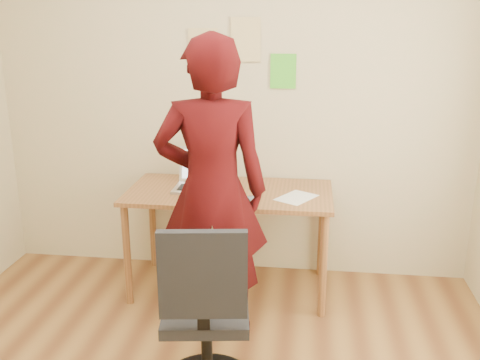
# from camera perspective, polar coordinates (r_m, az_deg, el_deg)

# --- Properties ---
(room) EXTENTS (3.58, 3.58, 2.78)m
(room) POSITION_cam_1_polar(r_m,az_deg,el_deg) (2.20, -7.16, 3.04)
(room) COLOR brown
(room) RESTS_ON ground
(desk) EXTENTS (1.40, 0.70, 0.74)m
(desk) POSITION_cam_1_polar(r_m,az_deg,el_deg) (3.70, -1.14, -2.43)
(desk) COLOR brown
(desk) RESTS_ON ground
(laptop) EXTENTS (0.36, 0.32, 0.26)m
(laptop) POSITION_cam_1_polar(r_m,az_deg,el_deg) (3.73, -4.08, -0.01)
(laptop) COLOR silver
(laptop) RESTS_ON desk
(paper_sheet) EXTENTS (0.31, 0.33, 0.00)m
(paper_sheet) POSITION_cam_1_polar(r_m,az_deg,el_deg) (3.55, 6.03, -1.87)
(paper_sheet) COLOR white
(paper_sheet) RESTS_ON desk
(phone) EXTENTS (0.10, 0.13, 0.01)m
(phone) POSITION_cam_1_polar(r_m,az_deg,el_deg) (3.48, 1.36, -2.05)
(phone) COLOR black
(phone) RESTS_ON desk
(wall_note_left) EXTENTS (0.21, 0.00, 0.30)m
(wall_note_left) POSITION_cam_1_polar(r_m,az_deg,el_deg) (3.89, -3.94, 13.65)
(wall_note_left) COLOR #D5BD7F
(wall_note_left) RESTS_ON room
(wall_note_mid) EXTENTS (0.21, 0.00, 0.30)m
(wall_note_mid) POSITION_cam_1_polar(r_m,az_deg,el_deg) (3.84, 0.60, 14.75)
(wall_note_mid) COLOR #D5BD7F
(wall_note_mid) RESTS_ON room
(wall_note_right) EXTENTS (0.18, 0.00, 0.24)m
(wall_note_right) POSITION_cam_1_polar(r_m,az_deg,el_deg) (3.83, 4.63, 11.49)
(wall_note_right) COLOR #4FCC2D
(wall_note_right) RESTS_ON room
(office_chair) EXTENTS (0.50, 0.51, 0.97)m
(office_chair) POSITION_cam_1_polar(r_m,az_deg,el_deg) (2.76, -3.69, -15.10)
(office_chair) COLOR black
(office_chair) RESTS_ON ground
(person) EXTENTS (0.71, 0.52, 1.81)m
(person) POSITION_cam_1_polar(r_m,az_deg,el_deg) (3.11, -3.05, -1.26)
(person) COLOR #370709
(person) RESTS_ON ground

